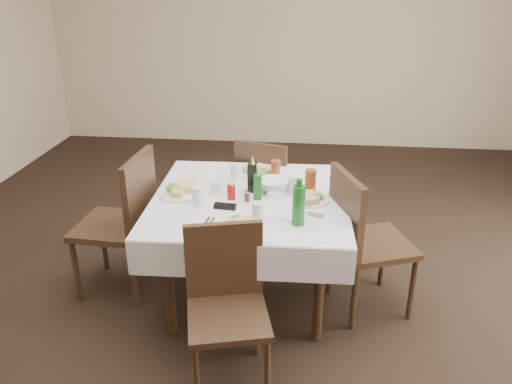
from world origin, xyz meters
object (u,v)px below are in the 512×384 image
oil_cruet_green (258,186)px  green_bottle (299,205)px  oil_cruet_dark (252,176)px  ketchup_bottle (231,191)px  bread_basket (274,186)px  chair_south (226,295)px  water_s (258,212)px  chair_north (265,185)px  coffee_mug (216,187)px  chair_west (126,216)px  water_e (293,185)px  water_w (197,196)px  chair_east (360,235)px  water_n (235,172)px  dining_table (250,208)px

oil_cruet_green → green_bottle: green_bottle is taller
oil_cruet_dark → green_bottle: green_bottle is taller
oil_cruet_green → ketchup_bottle: 0.18m
bread_basket → chair_south: bearing=-102.1°
water_s → ketchup_bottle: size_ratio=0.98×
chair_north → coffee_mug: bearing=-110.6°
chair_west → oil_cruet_green: (0.91, 0.00, 0.27)m
water_e → water_w: (-0.60, -0.25, 0.00)m
bread_basket → ketchup_bottle: (-0.27, -0.16, 0.02)m
ketchup_bottle → water_w: bearing=-148.9°
chair_south → green_bottle: size_ratio=3.17×
chair_east → oil_cruet_green: size_ratio=4.70×
chair_west → water_n: bearing=23.2°
water_w → green_bottle: size_ratio=0.44×
chair_east → water_s: (-0.64, -0.25, 0.25)m
oil_cruet_green → water_w: bearing=-159.1°
chair_east → green_bottle: 0.58m
chair_north → chair_west: chair_west is taller
coffee_mug → water_w: bearing=-111.7°
chair_north → water_e: 0.78m
oil_cruet_dark → water_e: bearing=-0.9°
chair_west → water_w: (0.54, -0.14, 0.24)m
chair_south → oil_cruet_green: oil_cruet_green is taller
ketchup_bottle → green_bottle: green_bottle is taller
chair_east → oil_cruet_green: chair_east is taller
water_e → ketchup_bottle: 0.42m
water_e → chair_north: bearing=110.1°
chair_east → green_bottle: (-0.40, -0.26, 0.32)m
dining_table → chair_north: size_ratio=1.44×
chair_south → oil_cruet_green: (0.10, 0.74, 0.34)m
chair_east → water_s: size_ratio=8.46×
chair_west → coffee_mug: bearing=6.5°
dining_table → chair_north: chair_north is taller
oil_cruet_green → ketchup_bottle: bearing=-172.9°
oil_cruet_dark → ketchup_bottle: 0.19m
dining_table → water_w: (-0.31, -0.17, 0.15)m
ketchup_bottle → water_e: bearing=18.2°
water_n → chair_north: bearing=69.5°
water_n → water_w: (-0.17, -0.45, 0.00)m
water_e → water_w: water_w is taller
dining_table → water_e: (0.28, 0.08, 0.14)m
water_w → oil_cruet_dark: size_ratio=0.50×
water_s → chair_east: bearing=21.2°
ketchup_bottle → water_s: bearing=-55.6°
chair_west → dining_table: bearing=1.7°
dining_table → water_n: bearing=116.5°
oil_cruet_green → ketchup_bottle: (-0.17, -0.02, -0.04)m
chair_east → coffee_mug: bearing=171.8°
chair_south → coffee_mug: (-0.19, 0.81, 0.29)m
water_e → oil_cruet_green: bearing=-154.2°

